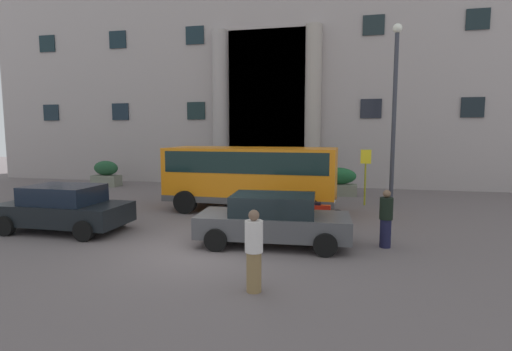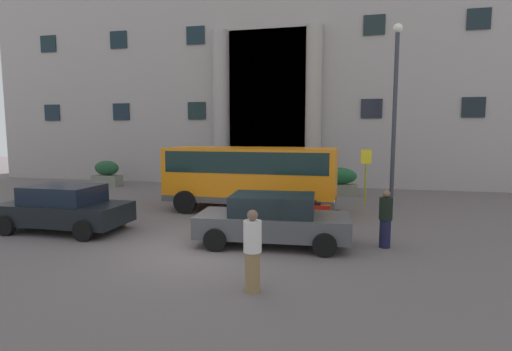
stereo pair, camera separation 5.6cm
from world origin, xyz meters
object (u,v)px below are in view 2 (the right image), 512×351
object	(u,v)px
bus_stop_sign	(366,171)
motorcycle_near_kerb	(317,213)
orange_minibus	(251,173)
hedge_planter_far_east	(338,182)
hedge_planter_entrance_right	(107,174)
lamppost_plaza_centre	(395,101)
pedestrian_child_trailing	(386,219)
parked_sedan_far	(273,219)
parked_sedan_second	(64,208)
pedestrian_woman_with_bag	(253,251)
hedge_planter_east	(206,177)

from	to	relation	value
bus_stop_sign	motorcycle_near_kerb	world-z (taller)	bus_stop_sign
orange_minibus	hedge_planter_far_east	xyz separation A→B (m)	(3.36, 4.67, -0.86)
hedge_planter_entrance_right	lamppost_plaza_centre	distance (m)	16.26
bus_stop_sign	pedestrian_child_trailing	world-z (taller)	bus_stop_sign
parked_sedan_far	motorcycle_near_kerb	bearing A→B (deg)	63.13
parked_sedan_second	pedestrian_child_trailing	world-z (taller)	pedestrian_child_trailing
parked_sedan_far	pedestrian_child_trailing	bearing A→B (deg)	4.75
hedge_planter_far_east	lamppost_plaza_centre	distance (m)	4.88
hedge_planter_far_east	pedestrian_woman_with_bag	size ratio (longest dim) A/B	1.14
pedestrian_child_trailing	pedestrian_woman_with_bag	xyz separation A→B (m)	(-2.87, -3.71, 0.03)
orange_minibus	hedge_planter_entrance_right	size ratio (longest dim) A/B	4.32
orange_minibus	lamppost_plaza_centre	size ratio (longest dim) A/B	0.88
hedge_planter_entrance_right	motorcycle_near_kerb	world-z (taller)	hedge_planter_entrance_right
hedge_planter_far_east	hedge_planter_east	xyz separation A→B (m)	(-7.04, 0.11, 0.07)
hedge_planter_east	hedge_planter_entrance_right	bearing A→B (deg)	177.12
parked_sedan_far	pedestrian_child_trailing	size ratio (longest dim) A/B	2.70
lamppost_plaza_centre	orange_minibus	bearing A→B (deg)	-154.88
bus_stop_sign	hedge_planter_entrance_right	size ratio (longest dim) A/B	1.54
hedge_planter_far_east	parked_sedan_second	world-z (taller)	parked_sedan_second
orange_minibus	bus_stop_sign	xyz separation A→B (m)	(4.54, 2.16, -0.03)
hedge_planter_entrance_right	parked_sedan_second	xyz separation A→B (m)	(4.85, -9.60, 0.03)
bus_stop_sign	hedge_planter_east	world-z (taller)	bus_stop_sign
orange_minibus	bus_stop_sign	distance (m)	5.03
bus_stop_sign	pedestrian_woman_with_bag	distance (m)	10.38
parked_sedan_second	parked_sedan_far	bearing A→B (deg)	-0.12
hedge_planter_east	pedestrian_woman_with_bag	bearing A→B (deg)	-66.16
hedge_planter_east	lamppost_plaza_centre	xyz separation A→B (m)	(9.37, -2.11, 3.73)
orange_minibus	parked_sedan_far	size ratio (longest dim) A/B	1.57
hedge_planter_east	motorcycle_near_kerb	size ratio (longest dim) A/B	1.11
parked_sedan_second	pedestrian_woman_with_bag	xyz separation A→B (m)	(6.99, -3.34, 0.08)
motorcycle_near_kerb	pedestrian_child_trailing	size ratio (longest dim) A/B	1.19
bus_stop_sign	parked_sedan_second	xyz separation A→B (m)	(-9.64, -6.67, -0.76)
orange_minibus	hedge_planter_far_east	distance (m)	5.81
hedge_planter_far_east	hedge_planter_east	bearing A→B (deg)	179.13
parked_sedan_far	lamppost_plaza_centre	xyz separation A→B (m)	(3.98, 7.24, 3.74)
hedge_planter_entrance_right	parked_sedan_far	xyz separation A→B (m)	(11.65, -9.66, 0.01)
motorcycle_near_kerb	pedestrian_child_trailing	world-z (taller)	pedestrian_child_trailing
pedestrian_woman_with_bag	hedge_planter_far_east	bearing A→B (deg)	-120.72
parked_sedan_second	pedestrian_child_trailing	size ratio (longest dim) A/B	2.52
pedestrian_child_trailing	pedestrian_woman_with_bag	size ratio (longest dim) A/B	0.97
parked_sedan_second	parked_sedan_far	world-z (taller)	parked_sedan_second
parked_sedan_far	bus_stop_sign	bearing A→B (deg)	63.97
hedge_planter_entrance_right	pedestrian_woman_with_bag	world-z (taller)	pedestrian_woman_with_bag
hedge_planter_far_east	pedestrian_child_trailing	bearing A→B (deg)	-80.92
hedge_planter_east	motorcycle_near_kerb	world-z (taller)	hedge_planter_east
motorcycle_near_kerb	hedge_planter_entrance_right	bearing A→B (deg)	151.92
orange_minibus	pedestrian_woman_with_bag	xyz separation A→B (m)	(1.90, -7.85, -0.70)
pedestrian_woman_with_bag	pedestrian_child_trailing	bearing A→B (deg)	-151.79
pedestrian_child_trailing	bus_stop_sign	bearing A→B (deg)	-114.06
orange_minibus	hedge_planter_far_east	bearing A→B (deg)	55.61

